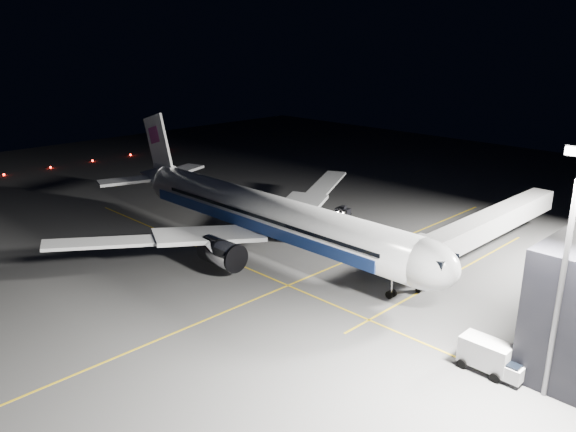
% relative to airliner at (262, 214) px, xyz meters
% --- Properties ---
extents(ground, '(200.00, 200.00, 0.00)m').
position_rel_airliner_xyz_m(ground, '(1.08, 0.00, -5.16)').
color(ground, '#4C4C4F').
rests_on(ground, ground).
extents(guide_line_main, '(0.25, 80.00, 0.01)m').
position_rel_airliner_xyz_m(guide_line_main, '(11.08, 0.00, -5.16)').
color(guide_line_main, gold).
rests_on(guide_line_main, ground).
extents(guide_line_cross, '(70.00, 0.25, 0.01)m').
position_rel_airliner_xyz_m(guide_line_cross, '(1.08, -6.00, -5.16)').
color(guide_line_cross, gold).
rests_on(guide_line_cross, ground).
extents(guide_line_side, '(0.25, 40.00, 0.01)m').
position_rel_airliner_xyz_m(guide_line_side, '(23.08, 10.00, -5.16)').
color(guide_line_side, gold).
rests_on(guide_line_side, ground).
extents(airliner, '(61.48, 54.22, 16.64)m').
position_rel_airliner_xyz_m(airliner, '(0.00, 0.00, 0.00)').
color(airliner, silver).
rests_on(airliner, ground).
extents(jet_bridge, '(3.60, 34.40, 6.30)m').
position_rel_airliner_xyz_m(jet_bridge, '(23.08, 18.06, -0.58)').
color(jet_bridge, '#B2B2B7').
rests_on(jet_bridge, ground).
extents(floodlight_mast_south, '(2.40, 0.67, 20.70)m').
position_rel_airliner_xyz_m(floodlight_mast_south, '(41.08, -6.01, 7.21)').
color(floodlight_mast_south, '#59595E').
rests_on(floodlight_mast_south, ground).
extents(taxiway_lights, '(0.44, 60.44, 0.44)m').
position_rel_airliner_xyz_m(taxiway_lights, '(-70.92, 0.00, -4.94)').
color(taxiway_lights, '#FF140A').
rests_on(taxiway_lights, ground).
extents(service_truck, '(5.69, 2.60, 2.89)m').
position_rel_airliner_xyz_m(service_truck, '(36.40, -6.11, -3.62)').
color(service_truck, silver).
rests_on(service_truck, ground).
extents(baggage_tug, '(2.58, 2.21, 1.67)m').
position_rel_airliner_xyz_m(baggage_tug, '(-2.04, 19.71, -4.39)').
color(baggage_tug, black).
rests_on(baggage_tug, ground).
extents(safety_cone_a, '(0.45, 0.45, 0.68)m').
position_rel_airliner_xyz_m(safety_cone_a, '(-6.92, 12.97, -4.82)').
color(safety_cone_a, '#FF590A').
rests_on(safety_cone_a, ground).
extents(safety_cone_b, '(0.36, 0.36, 0.55)m').
position_rel_airliner_xyz_m(safety_cone_b, '(-3.76, 6.29, -4.89)').
color(safety_cone_b, '#FF590A').
rests_on(safety_cone_b, ground).
extents(safety_cone_c, '(0.42, 0.42, 0.63)m').
position_rel_airliner_xyz_m(safety_cone_c, '(2.11, 14.00, -4.85)').
color(safety_cone_c, '#FF590A').
rests_on(safety_cone_c, ground).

